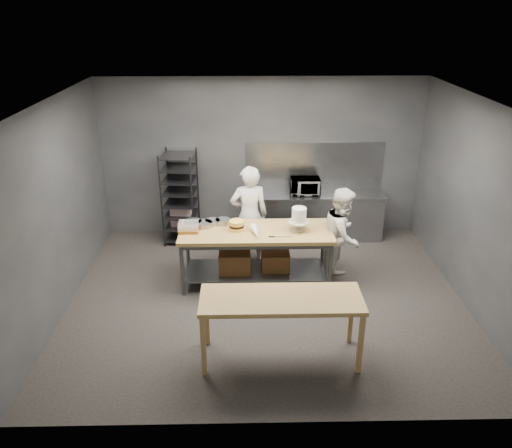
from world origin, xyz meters
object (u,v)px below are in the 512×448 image
(microwave, at_px, (305,186))
(layer_cake, at_px, (237,225))
(work_table, at_px, (254,250))
(chef_right, at_px, (342,236))
(near_counter, at_px, (281,304))
(chef_behind, at_px, (249,216))
(frosted_cake_stand, at_px, (299,217))
(speed_rack, at_px, (180,198))

(microwave, xyz_separation_m, layer_cake, (-1.26, -1.65, -0.05))
(work_table, height_order, chef_right, chef_right)
(near_counter, xyz_separation_m, chef_behind, (-0.37, 2.59, 0.07))
(near_counter, height_order, layer_cake, layer_cake)
(near_counter, relative_size, layer_cake, 8.55)
(frosted_cake_stand, bearing_deg, speed_rack, 141.96)
(speed_rack, relative_size, layer_cake, 7.48)
(near_counter, relative_size, speed_rack, 1.14)
(speed_rack, bearing_deg, work_table, -49.52)
(frosted_cake_stand, bearing_deg, microwave, 80.29)
(frosted_cake_stand, bearing_deg, chef_right, 4.53)
(speed_rack, xyz_separation_m, layer_cake, (1.07, -1.57, 0.14))
(speed_rack, bearing_deg, near_counter, -64.82)
(speed_rack, height_order, microwave, speed_rack)
(chef_behind, bearing_deg, speed_rack, -42.78)
(work_table, relative_size, near_counter, 1.20)
(chef_behind, relative_size, chef_right, 1.11)
(work_table, bearing_deg, chef_right, 1.62)
(work_table, distance_m, chef_right, 1.42)
(chef_right, bearing_deg, chef_behind, 90.04)
(near_counter, xyz_separation_m, chef_right, (1.11, 1.96, -0.02))
(work_table, bearing_deg, near_counter, -81.26)
(microwave, bearing_deg, frosted_cake_stand, -99.71)
(near_counter, xyz_separation_m, layer_cake, (-0.57, 1.93, 0.19))
(near_counter, bearing_deg, frosted_cake_stand, 78.16)
(microwave, bearing_deg, chef_right, -75.32)
(microwave, bearing_deg, near_counter, -100.85)
(microwave, bearing_deg, layer_cake, -127.34)
(speed_rack, distance_m, layer_cake, 1.90)
(microwave, relative_size, layer_cake, 2.32)
(work_table, relative_size, layer_cake, 10.26)
(microwave, bearing_deg, chef_behind, -137.05)
(speed_rack, relative_size, frosted_cake_stand, 4.60)
(work_table, distance_m, chef_behind, 0.75)
(chef_behind, height_order, frosted_cake_stand, chef_behind)
(microwave, relative_size, frosted_cake_stand, 1.43)
(near_counter, bearing_deg, speed_rack, 115.18)
(speed_rack, bearing_deg, microwave, 1.97)
(chef_behind, height_order, chef_right, chef_behind)
(chef_behind, bearing_deg, near_counter, 90.68)
(frosted_cake_stand, relative_size, layer_cake, 1.63)
(microwave, bearing_deg, work_table, -120.54)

